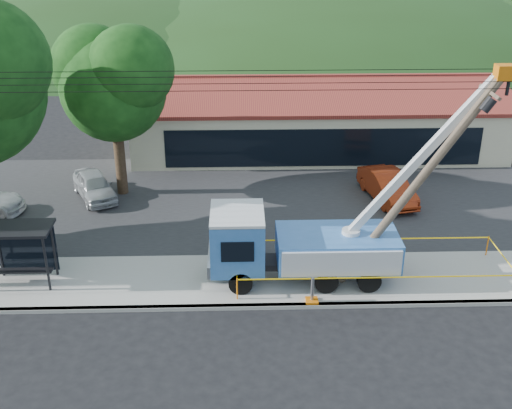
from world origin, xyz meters
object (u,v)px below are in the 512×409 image
object	(u,v)px
leaning_pole	(425,173)
bus_shelter	(21,240)
utility_truck	(299,243)
car_silver	(96,199)
car_red	(386,201)

from	to	relation	value
leaning_pole	bus_shelter	xyz separation A→B (m)	(-15.56, 0.41, -2.83)
utility_truck	car_silver	xyz separation A→B (m)	(-9.81, 8.34, -1.75)
utility_truck	car_red	world-z (taller)	utility_truck
utility_truck	bus_shelter	distance (m)	10.91
leaning_pole	bus_shelter	bearing A→B (deg)	178.51
bus_shelter	car_silver	distance (m)	8.53
leaning_pole	utility_truck	bearing A→B (deg)	176.37
utility_truck	bus_shelter	bearing A→B (deg)	179.42
utility_truck	bus_shelter	world-z (taller)	utility_truck
utility_truck	car_silver	size ratio (longest dim) A/B	2.75
car_silver	car_red	bearing A→B (deg)	-28.40
utility_truck	car_silver	world-z (taller)	utility_truck
car_silver	bus_shelter	bearing A→B (deg)	-123.43
utility_truck	car_red	distance (m)	9.47
utility_truck	bus_shelter	xyz separation A→B (m)	(-10.91, 0.11, 0.21)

